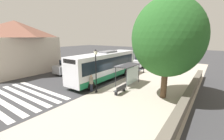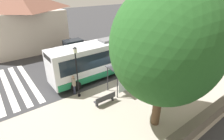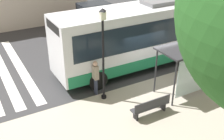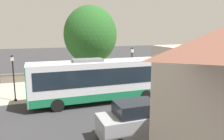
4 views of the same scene
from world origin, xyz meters
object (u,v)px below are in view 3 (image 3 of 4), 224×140
object	(u,v)px
bus	(150,33)
bus_shelter	(195,55)
bench	(151,106)
pedestrian	(96,75)
parked_car_far_lane	(93,18)
street_lamp_near	(103,49)

from	to	relation	value
bus	bus_shelter	world-z (taller)	bus
bus	bench	xyz separation A→B (m)	(-4.30, 2.98, -1.47)
pedestrian	parked_car_far_lane	size ratio (longest dim) A/B	0.40
bus_shelter	parked_car_far_lane	bearing A→B (deg)	1.30
bus_shelter	bench	bearing A→B (deg)	102.34
bus	parked_car_far_lane	bearing A→B (deg)	2.78
bus	pedestrian	bearing A→B (deg)	109.94
bus_shelter	pedestrian	size ratio (longest dim) A/B	1.90
bus_shelter	bench	xyz separation A→B (m)	(-0.63, 2.88, -1.54)
bench	parked_car_far_lane	bearing A→B (deg)	-13.32
bus	bus_shelter	distance (m)	3.67
bench	bus	bearing A→B (deg)	-34.71
bench	bus_shelter	bearing A→B (deg)	-77.66
pedestrian	parked_car_far_lane	distance (m)	9.30
bus_shelter	pedestrian	xyz separation A→B (m)	(2.11, 4.19, -0.95)
bench	street_lamp_near	size ratio (longest dim) A/B	0.42
bus	bench	bearing A→B (deg)	145.29
bus	street_lamp_near	world-z (taller)	street_lamp_near
pedestrian	street_lamp_near	world-z (taller)	street_lamp_near
bus_shelter	bench	distance (m)	3.33
street_lamp_near	bus_shelter	bearing A→B (deg)	-111.17
parked_car_far_lane	street_lamp_near	bearing A→B (deg)	157.04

